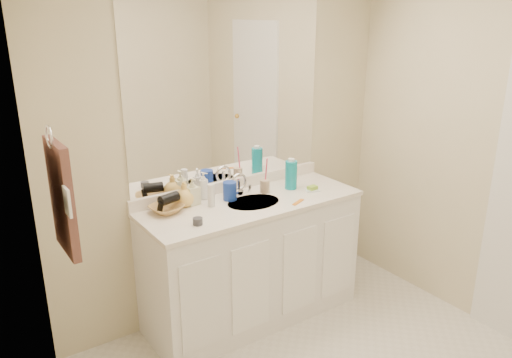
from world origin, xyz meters
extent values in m
cube|color=beige|center=(0.00, 1.30, 1.20)|extent=(2.60, 0.02, 2.40)
cube|color=beige|center=(-1.30, 0.00, 1.20)|extent=(0.02, 2.60, 2.40)
cube|color=white|center=(0.00, 1.02, 0.42)|extent=(1.50, 0.55, 0.85)
cube|color=white|center=(0.00, 1.02, 0.86)|extent=(1.52, 0.57, 0.03)
cube|color=white|center=(0.00, 1.29, 0.92)|extent=(1.52, 0.03, 0.08)
cylinder|color=beige|center=(0.00, 1.00, 0.87)|extent=(0.37, 0.37, 0.02)
cylinder|color=silver|center=(0.00, 1.18, 0.94)|extent=(0.02, 0.02, 0.11)
cube|color=white|center=(0.00, 1.29, 1.56)|extent=(1.48, 0.01, 1.20)
cylinder|color=#1736A0|center=(-0.11, 1.13, 0.94)|extent=(0.12, 0.12, 0.13)
cylinder|color=tan|center=(0.17, 1.11, 0.93)|extent=(0.09, 0.09, 0.09)
cylinder|color=#DE3A63|center=(0.18, 1.11, 1.03)|extent=(0.01, 0.04, 0.20)
cylinder|color=#0D889C|center=(0.37, 1.08, 0.98)|extent=(0.11, 0.11, 0.20)
cube|color=white|center=(0.47, 0.95, 0.89)|extent=(0.12, 0.11, 0.01)
cube|color=#8DBF2E|center=(0.47, 0.95, 0.90)|extent=(0.07, 0.05, 0.02)
cube|color=orange|center=(0.24, 0.83, 0.88)|extent=(0.13, 0.07, 0.01)
cylinder|color=#34333A|center=(-0.48, 0.89, 0.90)|extent=(0.07, 0.07, 0.04)
cylinder|color=silver|center=(-0.27, 1.10, 0.96)|extent=(0.05, 0.05, 0.15)
imported|color=white|center=(-0.24, 1.25, 0.97)|extent=(0.10, 0.10, 0.19)
imported|color=beige|center=(-0.35, 1.20, 0.97)|extent=(0.09, 0.09, 0.18)
imported|color=#F2C35E|center=(-0.41, 1.20, 0.96)|extent=(0.15, 0.15, 0.16)
imported|color=#AC8045|center=(-0.55, 1.16, 0.90)|extent=(0.24, 0.24, 0.05)
cylinder|color=black|center=(-0.53, 1.16, 0.97)|extent=(0.14, 0.10, 0.07)
torus|color=silver|center=(-1.27, 0.77, 1.55)|extent=(0.01, 0.11, 0.11)
cube|color=#462A25|center=(-1.25, 0.77, 1.25)|extent=(0.04, 0.32, 0.55)
cube|color=white|center=(-1.27, 0.57, 1.30)|extent=(0.01, 0.08, 0.13)
camera|label=1|loc=(-1.74, -1.56, 2.09)|focal=35.00mm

